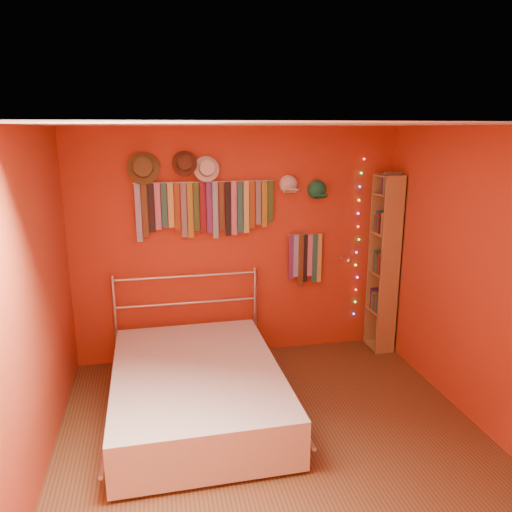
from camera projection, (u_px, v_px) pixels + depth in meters
ground at (276, 443)px, 4.04m from camera, size 3.50×3.50×0.00m
back_wall at (238, 245)px, 5.39m from camera, size 3.50×0.02×2.50m
right_wall at (485, 283)px, 4.08m from camera, size 0.02×3.50×2.50m
left_wall at (27, 314)px, 3.38m from camera, size 0.02×3.50×2.50m
ceiling at (279, 124)px, 3.42m from camera, size 3.50×3.50×0.02m
tie_rack at (206, 206)px, 5.15m from camera, size 1.45×0.03×0.60m
small_tie_rack at (306, 257)px, 5.52m from camera, size 0.40×0.03×0.59m
fedora_olive at (143, 168)px, 4.89m from camera, size 0.32×0.18×0.32m
fedora_brown at (185, 163)px, 4.97m from camera, size 0.25×0.14×0.25m
fedora_white at (207, 168)px, 5.03m from camera, size 0.26×0.14×0.26m
cap_white at (288, 184)px, 5.28m from camera, size 0.19×0.24×0.19m
cap_green at (317, 190)px, 5.36m from camera, size 0.19×0.24×0.19m
fairy_lights at (358, 240)px, 5.62m from camera, size 0.06×0.02×1.81m
reading_lamp at (347, 260)px, 5.47m from camera, size 0.06×0.27×0.08m
bookshelf at (387, 263)px, 5.57m from camera, size 0.25×0.34×2.00m
bed at (197, 388)px, 4.43m from camera, size 1.55×2.11×1.01m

